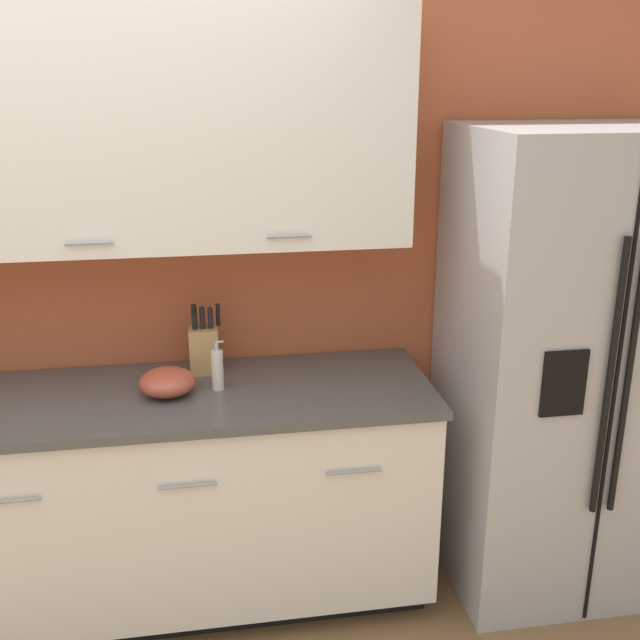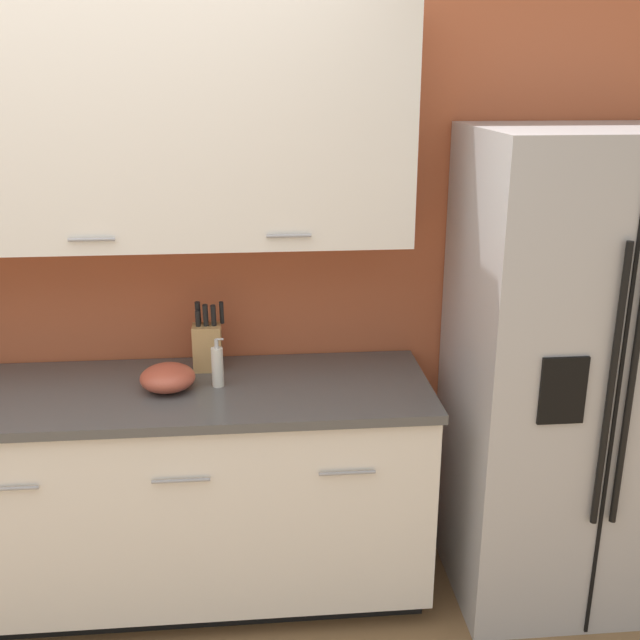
% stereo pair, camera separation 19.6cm
% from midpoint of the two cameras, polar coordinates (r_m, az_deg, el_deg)
% --- Properties ---
extents(wall_back, '(10.00, 0.39, 2.60)m').
position_cam_midpoint_polar(wall_back, '(3.00, -16.61, 7.02)').
color(wall_back, '#BC5B38').
rests_on(wall_back, ground_plane).
extents(counter_unit, '(2.42, 0.64, 0.91)m').
position_cam_midpoint_polar(counter_unit, '(3.08, -13.40, -12.85)').
color(counter_unit, black).
rests_on(counter_unit, ground_plane).
extents(refrigerator, '(0.86, 0.74, 1.85)m').
position_cam_midpoint_polar(refrigerator, '(3.08, 20.41, -3.87)').
color(refrigerator, '#B2B2B5').
rests_on(refrigerator, ground_plane).
extents(knife_block, '(0.12, 0.09, 0.28)m').
position_cam_midpoint_polar(knife_block, '(2.96, -6.71, -1.87)').
color(knife_block, tan).
rests_on(knife_block, counter_unit).
extents(soap_dispenser, '(0.05, 0.04, 0.19)m').
position_cam_midpoint_polar(soap_dispenser, '(2.81, -5.84, -3.56)').
color(soap_dispenser, silver).
rests_on(soap_dispenser, counter_unit).
extents(mixing_bowl, '(0.20, 0.20, 0.10)m').
position_cam_midpoint_polar(mixing_bowl, '(2.81, -9.58, -4.38)').
color(mixing_bowl, '#B24C38').
rests_on(mixing_bowl, counter_unit).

